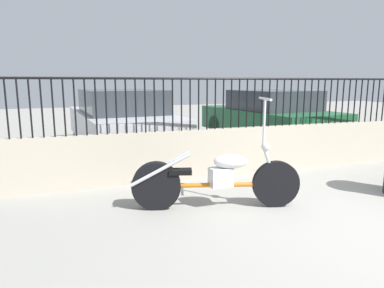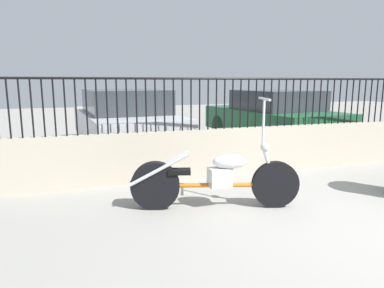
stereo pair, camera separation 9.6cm
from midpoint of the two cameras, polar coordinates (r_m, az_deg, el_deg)
ground_plane at (r=4.24m, az=27.31°, el=-12.66°), size 40.00×40.00×0.00m
low_wall at (r=6.11m, az=9.67°, el=-0.91°), size 8.06×0.18×0.79m
fence_railing at (r=6.00m, az=9.94°, el=7.87°), size 8.06×0.04×0.85m
motorcycle_orange at (r=4.29m, az=2.10°, el=-5.88°), size 2.09×0.81×1.39m
car_silver at (r=8.08m, az=-12.10°, el=3.91°), size 2.19×4.66×1.40m
car_green at (r=9.15m, az=12.44°, el=4.53°), size 2.27×4.11×1.36m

